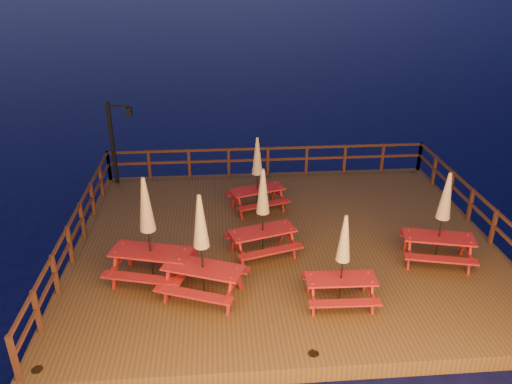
% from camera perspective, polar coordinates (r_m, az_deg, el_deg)
% --- Properties ---
extents(ground, '(500.00, 500.00, 0.00)m').
position_cam_1_polar(ground, '(14.83, 3.22, -6.84)').
color(ground, black).
rests_on(ground, ground).
extents(deck, '(12.00, 10.00, 0.40)m').
position_cam_1_polar(deck, '(14.72, 3.24, -6.18)').
color(deck, '#4E3319').
rests_on(deck, ground).
extents(deck_piles, '(11.44, 9.44, 1.40)m').
position_cam_1_polar(deck_piles, '(14.99, 3.19, -7.81)').
color(deck_piles, '#3C1D13').
rests_on(deck_piles, ground).
extents(railing, '(11.80, 9.75, 1.10)m').
position_cam_1_polar(railing, '(15.81, 2.49, 0.17)').
color(railing, '#3C1D13').
rests_on(railing, deck).
extents(lamp_post, '(0.85, 0.18, 3.00)m').
position_cam_1_polar(lamp_post, '(18.25, -15.70, 6.22)').
color(lamp_post, black).
rests_on(lamp_post, deck).
extents(picnic_table_0, '(2.14, 1.92, 2.56)m').
position_cam_1_polar(picnic_table_0, '(13.27, 0.78, -2.29)').
color(picnic_table_0, maroon).
rests_on(picnic_table_0, deck).
extents(picnic_table_1, '(2.13, 1.89, 2.61)m').
position_cam_1_polar(picnic_table_1, '(13.82, 20.54, -2.72)').
color(picnic_table_1, maroon).
rests_on(picnic_table_1, deck).
extents(picnic_table_2, '(2.33, 2.14, 2.72)m').
position_cam_1_polar(picnic_table_2, '(11.70, -6.24, -6.10)').
color(picnic_table_2, maroon).
rests_on(picnic_table_2, deck).
extents(picnic_table_3, '(2.35, 2.10, 2.84)m').
position_cam_1_polar(picnic_table_3, '(12.44, -12.22, -4.17)').
color(picnic_table_3, maroon).
rests_on(picnic_table_3, deck).
extents(picnic_table_4, '(2.08, 1.88, 2.47)m').
position_cam_1_polar(picnic_table_4, '(15.76, 0.14, 2.17)').
color(picnic_table_4, maroon).
rests_on(picnic_table_4, deck).
extents(picnic_table_5, '(1.69, 1.40, 2.35)m').
position_cam_1_polar(picnic_table_5, '(11.65, 9.87, -7.59)').
color(picnic_table_5, maroon).
rests_on(picnic_table_5, deck).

